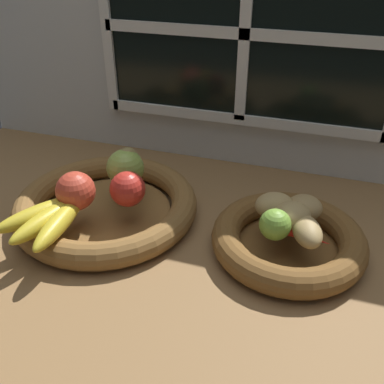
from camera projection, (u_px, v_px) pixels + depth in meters
The scene contains 15 objects.
ground_plane at pixel (205, 235), 84.17cm from camera, with size 140.00×90.00×3.00cm, color olive.
back_wall at pixel (246, 46), 92.43cm from camera, with size 140.00×4.60×55.00cm.
fruit_bowl_left at pixel (106, 206), 85.97cm from camera, with size 36.55×36.55×5.11cm.
fruit_bowl_right at pixel (288, 240), 76.65cm from camera, with size 27.58×27.58×5.11cm.
apple_green_back at pixel (125, 168), 85.79cm from camera, with size 7.57×7.57×7.57cm, color #99B74C.
apple_red_front at pixel (76, 191), 78.64cm from camera, with size 7.32×7.32×7.32cm, color #CC422D.
apple_red_right at pixel (128, 189), 79.78cm from camera, with size 6.74×6.74×6.74cm, color red.
pear_brown at pixel (128, 166), 86.48cm from camera, with size 6.24×5.31×7.68cm, color olive.
banana_bunch_front at pixel (51, 217), 75.04cm from camera, with size 12.71×17.83×3.38cm.
potato_back at pixel (304, 207), 76.82cm from camera, with size 6.43×5.95×4.27cm, color #A38451.
potato_small at pixel (307, 231), 71.00cm from camera, with size 7.88×4.73×4.12cm, color tan.
potato_oblong at pixel (275, 206), 76.84cm from camera, with size 7.10×5.76×4.74cm, color tan.
potato_large at pixel (292, 216), 73.85cm from camera, with size 6.80×5.99×5.04cm, color tan.
lime_near at pixel (275, 225), 71.51cm from camera, with size 5.42×5.42×5.42cm, color #7AAD3D.
chili_pepper at pixel (300, 235), 71.69cm from camera, with size 2.25×2.25×10.25cm, color red.
Camera 1 is at (17.73, -64.25, 50.66)cm, focal length 40.00 mm.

